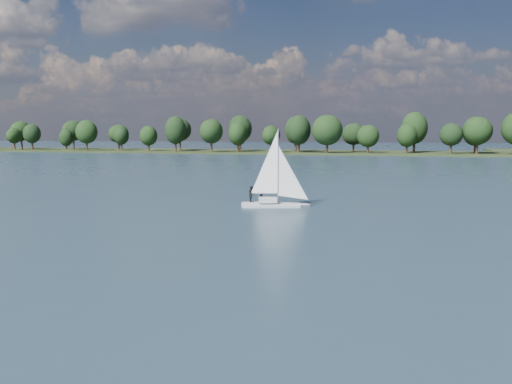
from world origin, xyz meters
TOP-DOWN VIEW (x-y plane):
  - ground at (0.00, 100.00)m, footprint 700.00×700.00m
  - far_shore at (0.00, 212.00)m, footprint 660.00×40.00m
  - sailboat at (-1.03, 44.18)m, footprint 7.60×3.98m
  - treeline at (-2.68, 207.84)m, footprint 562.49×73.90m

SIDE VIEW (x-z plane):
  - ground at x=0.00m, z-range 0.00..0.00m
  - far_shore at x=0.00m, z-range -0.75..0.75m
  - sailboat at x=-1.03m, z-range -2.13..7.50m
  - treeline at x=-2.68m, z-range -0.75..16.91m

